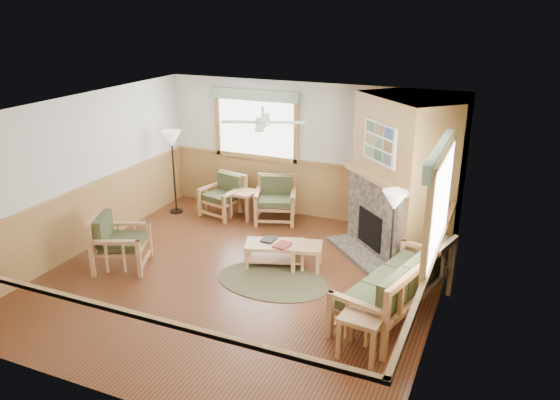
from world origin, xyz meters
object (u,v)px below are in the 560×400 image
at_px(sofa, 396,284).
at_px(floor_lamp_right, 392,242).
at_px(armchair_back_right, 275,200).
at_px(armchair_left, 121,241).
at_px(floor_lamp_left, 174,172).
at_px(end_table_chairs, 243,204).
at_px(armchair_back_left, 223,196).
at_px(coffee_table, 275,254).
at_px(footstool, 307,257).
at_px(end_table_sofa, 362,335).

height_order(sofa, floor_lamp_right, floor_lamp_right).
bearing_deg(armchair_back_right, armchair_left, -137.10).
xyz_separation_m(floor_lamp_left, floor_lamp_right, (4.79, -1.47, -0.07)).
bearing_deg(end_table_chairs, armchair_back_left, -176.10).
height_order(armchair_back_right, floor_lamp_right, floor_lamp_right).
relative_size(coffee_table, floor_lamp_right, 0.62).
bearing_deg(floor_lamp_right, armchair_back_left, 155.66).
height_order(coffee_table, floor_lamp_right, floor_lamp_right).
distance_m(sofa, floor_lamp_left, 5.48).
bearing_deg(armchair_back_left, armchair_back_right, 19.84).
relative_size(armchair_left, footstool, 1.89).
bearing_deg(armchair_left, floor_lamp_left, -10.05).
bearing_deg(footstool, armchair_left, -157.96).
height_order(sofa, coffee_table, sofa).
distance_m(coffee_table, end_table_chairs, 2.23).
xyz_separation_m(armchair_back_right, footstool, (1.32, -1.71, -0.23)).
relative_size(armchair_back_left, armchair_back_right, 0.95).
relative_size(armchair_back_right, end_table_sofa, 1.53).
xyz_separation_m(coffee_table, floor_lamp_left, (-2.88, 1.41, 0.67)).
bearing_deg(armchair_left, end_table_sofa, -123.86).
bearing_deg(floor_lamp_left, sofa, -23.25).
bearing_deg(coffee_table, armchair_back_left, 119.32).
bearing_deg(armchair_left, end_table_chairs, -40.52).
height_order(armchair_back_right, end_table_chairs, armchair_back_right).
relative_size(coffee_table, end_table_sofa, 1.72).
xyz_separation_m(end_table_chairs, footstool, (1.98, -1.61, -0.07)).
height_order(armchair_back_left, armchair_left, armchair_left).
xyz_separation_m(armchair_back_left, end_table_sofa, (3.88, -3.49, -0.13)).
bearing_deg(floor_lamp_left, end_table_chairs, 11.36).
bearing_deg(sofa, armchair_back_left, -105.43).
distance_m(armchair_left, floor_lamp_left, 2.56).
height_order(end_table_chairs, floor_lamp_left, floor_lamp_left).
relative_size(armchair_back_right, end_table_chairs, 1.55).
bearing_deg(armchair_back_left, end_table_sofa, -29.13).
relative_size(sofa, floor_lamp_right, 1.32).
bearing_deg(armchair_back_left, floor_lamp_right, -11.51).
relative_size(armchair_back_right, floor_lamp_right, 0.55).
relative_size(sofa, end_table_sofa, 3.68).
height_order(armchair_back_right, coffee_table, armchair_back_right).
distance_m(sofa, floor_lamp_right, 0.78).
distance_m(sofa, footstool, 1.84).
bearing_deg(coffee_table, armchair_back_right, 94.14).
height_order(armchair_back_left, coffee_table, armchair_back_left).
xyz_separation_m(armchair_left, coffee_table, (2.29, 1.05, -0.26)).
distance_m(sofa, coffee_table, 2.29).
distance_m(armchair_left, footstool, 3.05).
bearing_deg(armchair_back_right, coffee_table, -85.57).
bearing_deg(sofa, end_table_sofa, 6.41).
bearing_deg(sofa, armchair_back_right, -115.64).
height_order(armchair_back_left, armchair_back_right, armchair_back_right).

